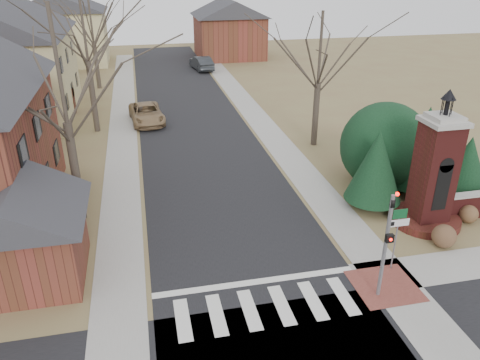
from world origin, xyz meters
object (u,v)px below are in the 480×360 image
object	(u,v)px
brick_gate_monument	(432,182)
traffic_signal_pole	(387,236)
sign_post	(398,227)
distant_car	(201,63)
pickup_truck	(147,114)

from	to	relation	value
brick_gate_monument	traffic_signal_pole	bearing A→B (deg)	-136.76
sign_post	distant_car	world-z (taller)	sign_post
pickup_truck	traffic_signal_pole	bearing A→B (deg)	-76.65
traffic_signal_pole	pickup_truck	bearing A→B (deg)	108.69
sign_post	distant_car	distance (m)	39.09
pickup_truck	brick_gate_monument	bearing A→B (deg)	-61.19
brick_gate_monument	distant_car	xyz separation A→B (m)	(-5.60, 36.00, -1.39)
pickup_truck	distant_car	xyz separation A→B (m)	(6.76, 17.79, 0.07)
sign_post	brick_gate_monument	world-z (taller)	brick_gate_monument
sign_post	brick_gate_monument	distance (m)	4.55
sign_post	pickup_truck	distance (m)	23.06
traffic_signal_pole	distant_car	bearing A→B (deg)	91.28
traffic_signal_pole	sign_post	xyz separation A→B (m)	(1.29, 1.41, -0.64)
pickup_truck	distant_car	world-z (taller)	distant_car
sign_post	brick_gate_monument	bearing A→B (deg)	41.42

